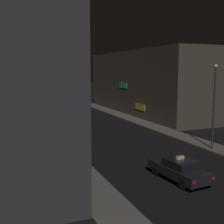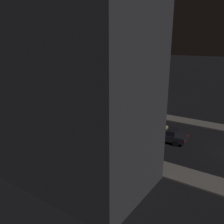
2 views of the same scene
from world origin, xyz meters
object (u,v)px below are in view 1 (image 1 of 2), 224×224
object	(u,v)px
taxi	(179,169)
traffic_light_left_kerb	(59,112)
far_car	(74,112)
traffic_light_overhead	(62,97)
sign_pole_left	(85,136)
street_lamp_near_block	(214,100)

from	to	relation	value
taxi	traffic_light_left_kerb	distance (m)	17.29
far_car	traffic_light_overhead	size ratio (longest dim) A/B	0.89
sign_pole_left	street_lamp_near_block	xyz separation A→B (m)	(12.22, 1.47, 1.79)
street_lamp_near_block	sign_pole_left	bearing A→B (deg)	-173.13
traffic_light_overhead	street_lamp_near_block	xyz separation A→B (m)	(9.85, -16.08, 0.68)
traffic_light_overhead	traffic_light_left_kerb	xyz separation A→B (m)	(-1.38, -4.44, -1.26)
taxi	far_car	size ratio (longest dim) A/B	0.99
far_car	street_lamp_near_block	distance (m)	24.18
taxi	traffic_light_overhead	distance (m)	21.52
taxi	street_lamp_near_block	xyz separation A→B (m)	(7.03, 5.04, 3.71)
sign_pole_left	traffic_light_left_kerb	bearing A→B (deg)	85.67
taxi	sign_pole_left	distance (m)	6.59
taxi	far_car	bearing A→B (deg)	89.05
far_car	traffic_light_overhead	distance (m)	8.22
taxi	sign_pole_left	world-z (taller)	sign_pole_left
taxi	far_car	xyz separation A→B (m)	(0.47, 28.02, -0.00)
taxi	traffic_light_left_kerb	bearing A→B (deg)	104.12
traffic_light_overhead	sign_pole_left	bearing A→B (deg)	-97.71
traffic_light_overhead	sign_pole_left	distance (m)	17.75
taxi	street_lamp_near_block	world-z (taller)	street_lamp_near_block
traffic_light_left_kerb	taxi	bearing A→B (deg)	-75.88
far_car	traffic_light_overhead	world-z (taller)	traffic_light_overhead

